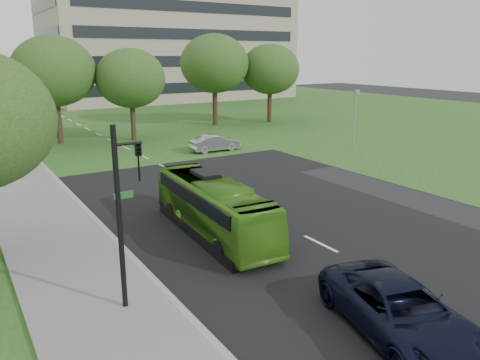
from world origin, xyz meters
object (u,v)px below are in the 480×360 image
(tree_park_b, at_px, (54,71))
(tree_park_d, at_px, (214,64))
(sedan, at_px, (215,143))
(suv, at_px, (400,310))
(tree_park_e, at_px, (270,69))
(camera_pole, at_px, (355,111))
(tree_park_c, at_px, (131,78))
(bus, at_px, (213,207))
(office_building, at_px, (169,24))
(traffic_light, at_px, (124,205))

(tree_park_b, bearing_deg, tree_park_d, 8.35)
(sedan, relative_size, suv, 0.76)
(tree_park_e, height_order, camera_pole, tree_park_e)
(tree_park_d, xyz_separation_m, sedan, (-7.08, -12.59, -5.89))
(tree_park_c, height_order, tree_park_e, tree_park_e)
(tree_park_c, xyz_separation_m, bus, (-5.01, -23.89, -4.29))
(tree_park_b, height_order, tree_park_e, tree_park_b)
(tree_park_b, bearing_deg, office_building, 53.17)
(tree_park_e, relative_size, camera_pole, 1.83)
(tree_park_c, relative_size, bus, 0.94)
(suv, bearing_deg, tree_park_b, 106.60)
(office_building, bearing_deg, tree_park_b, -126.83)
(tree_park_d, relative_size, tree_park_e, 1.12)
(office_building, xyz_separation_m, suv, (-24.46, -69.96, -11.74))
(tree_park_c, bearing_deg, tree_park_d, 21.70)
(tree_park_b, distance_m, bus, 26.22)
(office_building, distance_m, tree_park_c, 42.41)
(traffic_light, bearing_deg, office_building, 72.38)
(office_building, height_order, traffic_light, office_building)
(tree_park_e, bearing_deg, tree_park_d, 168.02)
(office_building, distance_m, traffic_light, 71.98)
(tree_park_b, xyz_separation_m, tree_park_e, (23.23, 1.12, -0.25))
(office_building, distance_m, bus, 66.53)
(sedan, bearing_deg, tree_park_b, 45.13)
(tree_park_b, bearing_deg, sedan, -45.92)
(tree_park_d, xyz_separation_m, camera_pole, (3.27, -17.59, -3.50))
(office_building, bearing_deg, suv, -109.27)
(suv, relative_size, traffic_light, 0.96)
(tree_park_e, height_order, sedan, tree_park_e)
(tree_park_b, xyz_separation_m, traffic_light, (-4.17, -29.81, -2.82))
(bus, height_order, camera_pole, camera_pole)
(traffic_light, bearing_deg, tree_park_e, 55.94)
(office_building, relative_size, tree_park_d, 4.13)
(sedan, height_order, traffic_light, traffic_light)
(tree_park_d, height_order, suv, tree_park_d)
(tree_park_c, height_order, camera_pole, tree_park_c)
(tree_park_d, bearing_deg, tree_park_c, -158.30)
(tree_park_c, bearing_deg, office_building, 61.30)
(office_building, relative_size, tree_park_c, 4.95)
(office_building, bearing_deg, tree_park_d, -105.92)
(sedan, bearing_deg, office_building, -18.89)
(camera_pole, bearing_deg, tree_park_e, 61.08)
(tree_park_b, xyz_separation_m, camera_pole, (20.14, -15.11, -3.09))
(sedan, xyz_separation_m, suv, (-8.15, -25.00, 0.08))
(tree_park_c, distance_m, tree_park_e, 17.48)
(office_building, xyz_separation_m, tree_park_e, (-2.87, -33.72, -6.59))
(tree_park_b, distance_m, tree_park_d, 17.05)
(tree_park_d, height_order, tree_park_e, tree_park_d)
(traffic_light, bearing_deg, tree_park_c, 77.47)
(tree_park_b, xyz_separation_m, bus, (1.00, -25.73, -4.95))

